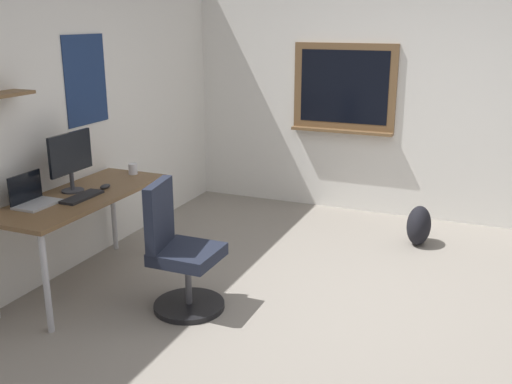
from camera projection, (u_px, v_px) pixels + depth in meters
ground_plane at (350, 316)px, 4.17m from camera, size 5.20×5.20×0.00m
wall_back at (59, 114)px, 4.70m from camera, size 5.00×0.30×2.60m
wall_right at (412, 94)px, 5.97m from camera, size 0.22×5.00×2.60m
desk at (82, 204)px, 4.49m from camera, size 1.53×0.61×0.75m
office_chair at (179, 256)px, 4.19m from camera, size 0.52×0.53×0.95m
laptop at (33, 198)px, 4.20m from camera, size 0.31×0.21×0.23m
monitor_primary at (71, 158)px, 4.46m from camera, size 0.46×0.17×0.46m
keyboard at (82, 197)px, 4.37m from camera, size 0.37×0.13×0.02m
computer_mouse at (105, 186)px, 4.62m from camera, size 0.10×0.06×0.03m
coffee_mug at (133, 169)px, 5.03m from camera, size 0.08×0.08×0.09m
backpack at (419, 225)px, 5.45m from camera, size 0.32×0.22×0.37m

